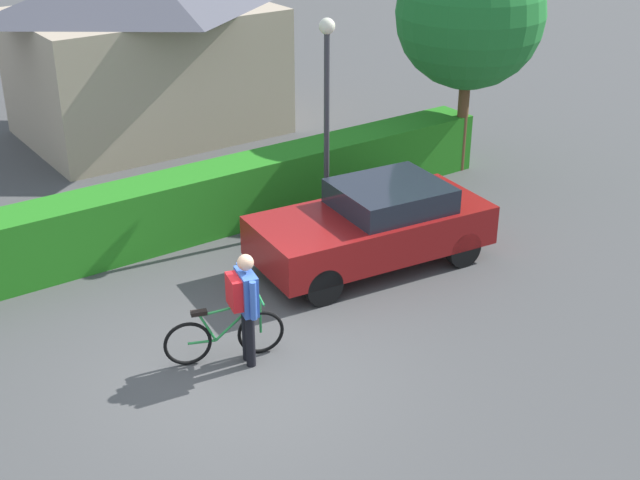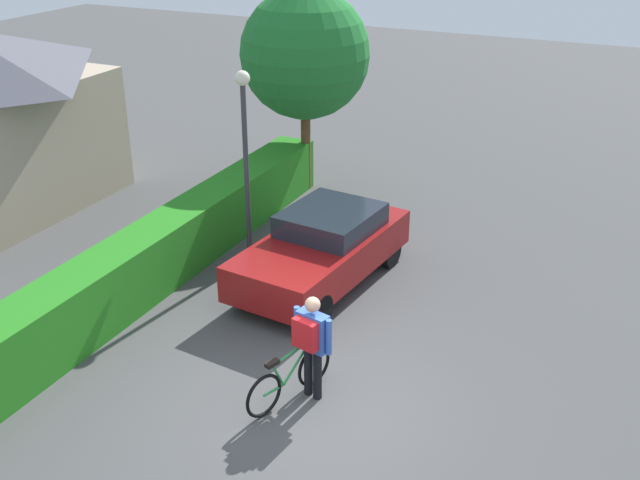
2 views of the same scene
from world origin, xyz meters
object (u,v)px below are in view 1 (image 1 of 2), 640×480
(bicycle, at_px, (225,336))
(street_lamp, at_px, (327,94))
(parked_car_near, at_px, (374,225))
(person_rider, at_px, (245,299))
(tree_kerbside, at_px, (470,14))

(bicycle, xyz_separation_m, street_lamp, (3.73, 2.82, 2.13))
(parked_car_near, xyz_separation_m, person_rider, (-3.28, -1.35, 0.28))
(parked_car_near, distance_m, street_lamp, 2.49)
(street_lamp, height_order, tree_kerbside, tree_kerbside)
(bicycle, bearing_deg, street_lamp, 37.05)
(bicycle, distance_m, person_rider, 0.71)
(tree_kerbside, bearing_deg, bicycle, -155.50)
(parked_car_near, relative_size, street_lamp, 1.08)
(parked_car_near, distance_m, person_rider, 3.56)
(parked_car_near, height_order, bicycle, parked_car_near)
(parked_car_near, xyz_separation_m, bicycle, (-3.47, -1.09, -0.36))
(parked_car_near, bearing_deg, person_rider, -157.70)
(street_lamp, bearing_deg, parked_car_near, -98.55)
(street_lamp, bearing_deg, tree_kerbside, 10.08)
(street_lamp, distance_m, tree_kerbside, 4.16)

